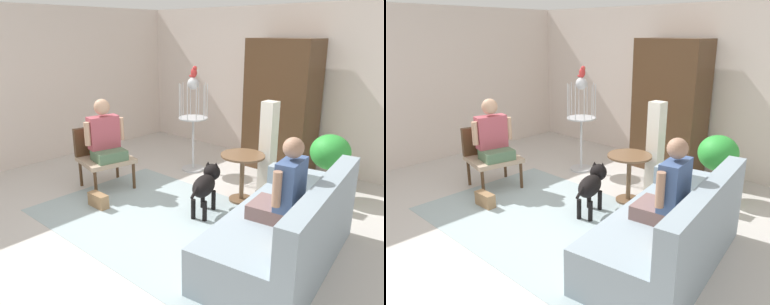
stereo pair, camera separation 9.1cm
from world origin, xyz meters
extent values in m
plane|color=beige|center=(0.00, 0.00, 0.00)|extent=(7.54, 7.54, 0.00)
cube|color=silver|center=(0.00, 2.92, 1.28)|extent=(6.88, 0.12, 2.57)
cube|color=silver|center=(-3.20, 0.30, 1.28)|extent=(0.12, 6.31, 2.57)
cube|color=#9EB2B7|center=(-0.10, -0.02, 0.00)|extent=(2.87, 2.08, 0.01)
cube|color=#8EA0AD|center=(1.44, 0.12, 0.23)|extent=(1.22, 2.04, 0.46)
cube|color=#8EA0AD|center=(1.82, 0.18, 0.67)|extent=(0.46, 1.93, 0.44)
cube|color=#8EA0AD|center=(1.31, 0.99, 0.56)|extent=(0.96, 0.32, 0.21)
cube|color=tan|center=(1.76, -0.31, 0.60)|extent=(0.15, 0.33, 0.28)
cube|color=#C6B284|center=(1.68, 0.21, 0.60)|extent=(0.14, 0.29, 0.28)
cube|color=#C6B284|center=(1.61, 0.73, 0.60)|extent=(0.14, 0.31, 0.28)
cylinder|color=#4C331E|center=(-1.03, 0.36, 0.19)|extent=(0.04, 0.04, 0.39)
cylinder|color=#4C331E|center=(-1.14, -0.20, 0.19)|extent=(0.04, 0.04, 0.39)
cylinder|color=#4C331E|center=(-1.55, 0.47, 0.19)|extent=(0.04, 0.04, 0.39)
cylinder|color=#4C331E|center=(-1.67, -0.09, 0.19)|extent=(0.04, 0.04, 0.39)
cube|color=tan|center=(-1.35, 0.13, 0.42)|extent=(0.76, 0.79, 0.06)
cube|color=#4C331E|center=(-1.62, 0.19, 0.65)|extent=(0.21, 0.67, 0.40)
cube|color=#7C5D5A|center=(1.35, 0.11, 0.53)|extent=(0.44, 0.44, 0.14)
cube|color=#3F598C|center=(1.51, 0.13, 0.83)|extent=(0.24, 0.41, 0.46)
sphere|color=#A57A60|center=(1.51, 0.13, 1.17)|extent=(0.19, 0.19, 0.19)
cylinder|color=#A57A60|center=(1.50, -0.10, 0.85)|extent=(0.08, 0.08, 0.32)
cylinder|color=#A57A60|center=(1.44, 0.36, 0.85)|extent=(0.08, 0.08, 0.32)
cube|color=#506F50|center=(-1.23, 0.11, 0.52)|extent=(0.42, 0.48, 0.14)
cube|color=#B24C59|center=(-1.37, 0.14, 0.82)|extent=(0.26, 0.45, 0.45)
sphere|color=tan|center=(-1.37, 0.14, 1.17)|extent=(0.22, 0.22, 0.22)
cylinder|color=tan|center=(-1.28, 0.37, 0.84)|extent=(0.08, 0.08, 0.32)
cylinder|color=tan|center=(-1.38, -0.12, 0.84)|extent=(0.08, 0.08, 0.32)
cylinder|color=brown|center=(0.35, 1.05, 0.63)|extent=(0.57, 0.57, 0.02)
cylinder|color=brown|center=(0.35, 1.05, 0.31)|extent=(0.06, 0.06, 0.62)
cylinder|color=brown|center=(0.35, 1.05, 0.01)|extent=(0.32, 0.32, 0.03)
ellipsoid|color=black|center=(0.24, 0.41, 0.37)|extent=(0.40, 0.53, 0.24)
sphere|color=black|center=(0.13, 0.69, 0.45)|extent=(0.22, 0.22, 0.22)
cone|color=black|center=(0.08, 0.67, 0.55)|extent=(0.06, 0.06, 0.06)
cone|color=black|center=(0.18, 0.71, 0.55)|extent=(0.06, 0.06, 0.06)
cylinder|color=black|center=(0.35, 0.11, 0.41)|extent=(0.10, 0.18, 0.10)
cylinder|color=black|center=(0.11, 0.54, 0.13)|extent=(0.06, 0.06, 0.25)
cylinder|color=black|center=(0.25, 0.59, 0.13)|extent=(0.06, 0.06, 0.25)
cylinder|color=black|center=(0.23, 0.23, 0.13)|extent=(0.06, 0.06, 0.25)
cylinder|color=black|center=(0.37, 0.28, 0.13)|extent=(0.06, 0.06, 0.25)
cylinder|color=silver|center=(-0.93, 1.52, 0.01)|extent=(0.36, 0.36, 0.03)
cylinder|color=silver|center=(-0.93, 1.52, 0.42)|extent=(0.04, 0.04, 0.85)
cylinder|color=silver|center=(-0.93, 1.52, 0.86)|extent=(0.46, 0.46, 0.02)
cylinder|color=silver|center=(-0.72, 1.52, 1.13)|extent=(0.01, 0.01, 0.53)
cylinder|color=silver|center=(-0.76, 1.64, 1.13)|extent=(0.01, 0.01, 0.53)
cylinder|color=silver|center=(-0.87, 1.72, 1.13)|extent=(0.01, 0.01, 0.53)
cylinder|color=silver|center=(-1.00, 1.72, 1.13)|extent=(0.01, 0.01, 0.53)
cylinder|color=silver|center=(-1.11, 1.64, 1.13)|extent=(0.01, 0.01, 0.53)
cylinder|color=silver|center=(-1.15, 1.52, 1.13)|extent=(0.01, 0.01, 0.53)
cylinder|color=silver|center=(-1.11, 1.39, 1.13)|extent=(0.01, 0.01, 0.53)
cylinder|color=silver|center=(-1.00, 1.31, 1.13)|extent=(0.01, 0.01, 0.53)
cylinder|color=silver|center=(-0.87, 1.31, 1.13)|extent=(0.01, 0.01, 0.53)
cylinder|color=silver|center=(-0.76, 1.39, 1.13)|extent=(0.01, 0.01, 0.53)
sphere|color=silver|center=(-0.93, 1.52, 1.39)|extent=(0.18, 0.18, 0.18)
ellipsoid|color=red|center=(-0.92, 1.52, 1.56)|extent=(0.09, 0.10, 0.15)
sphere|color=red|center=(-0.90, 1.52, 1.62)|extent=(0.07, 0.07, 0.07)
cone|color=#D8BF4C|center=(-0.87, 1.52, 1.62)|extent=(0.03, 0.02, 0.02)
ellipsoid|color=red|center=(-0.96, 1.52, 1.50)|extent=(0.12, 0.03, 0.04)
cylinder|color=beige|center=(1.13, 1.94, 0.11)|extent=(0.27, 0.27, 0.22)
cylinder|color=brown|center=(1.13, 1.94, 0.32)|extent=(0.03, 0.03, 0.20)
ellipsoid|color=green|center=(1.13, 1.94, 0.63)|extent=(0.52, 0.52, 0.47)
cube|color=#4C4742|center=(0.48, 1.43, 0.03)|extent=(0.20, 0.20, 0.06)
cube|color=white|center=(0.48, 1.43, 0.68)|extent=(0.18, 0.18, 1.24)
cube|color=#4C331E|center=(0.04, 2.51, 1.03)|extent=(1.08, 0.56, 2.06)
cube|color=#99724C|center=(-0.89, -0.34, 0.09)|extent=(0.30, 0.12, 0.18)
camera|label=1|loc=(3.05, -2.90, 2.17)|focal=36.25mm
camera|label=2|loc=(3.11, -2.84, 2.17)|focal=36.25mm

